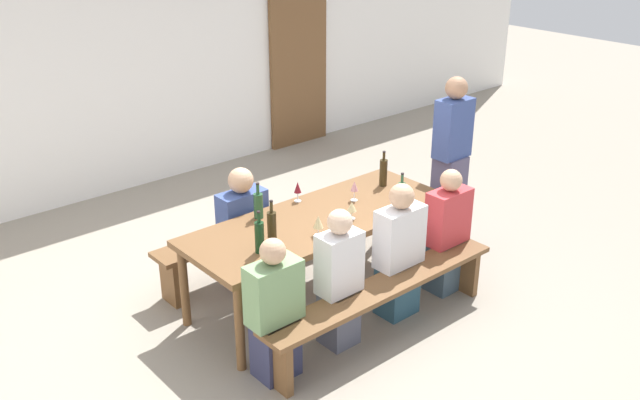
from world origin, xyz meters
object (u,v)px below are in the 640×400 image
at_px(wine_glass_0, 318,222).
at_px(seated_guest_near_0, 275,314).
at_px(wooden_door, 299,66).
at_px(wine_bottle_3, 401,196).
at_px(seated_guest_far_0, 243,231).
at_px(wine_bottle_1, 258,205).
at_px(wine_bottle_2, 259,236).
at_px(seated_guest_near_2, 399,254).
at_px(wine_glass_1, 352,207).
at_px(wine_bottle_0, 383,172).
at_px(wine_glass_2, 298,188).
at_px(tasting_table, 320,225).
at_px(seated_guest_near_1, 339,282).
at_px(seated_guest_near_3, 447,235).
at_px(bench_far, 267,230).
at_px(standing_host, 450,165).
at_px(bench_near, 383,295).
at_px(wine_glass_3, 354,187).
at_px(wine_bottle_4, 272,226).

relative_size(wine_glass_0, seated_guest_near_0, 0.15).
height_order(wooden_door, wine_bottle_3, wooden_door).
bearing_deg(wine_bottle_3, seated_guest_far_0, 135.53).
xyz_separation_m(wine_bottle_1, wine_bottle_2, (-0.34, -0.49, 0.02)).
bearing_deg(seated_guest_near_2, wine_glass_1, 20.50).
relative_size(wine_bottle_0, seated_guest_far_0, 0.30).
relative_size(wooden_door, wine_glass_2, 11.89).
bearing_deg(wine_bottle_1, seated_guest_near_0, -120.67).
bearing_deg(tasting_table, seated_guest_near_1, -118.51).
xyz_separation_m(wine_glass_0, seated_guest_far_0, (-0.13, 0.83, -0.35)).
xyz_separation_m(wine_bottle_0, seated_guest_near_2, (-0.54, -0.72, -0.34)).
bearing_deg(wooden_door, wine_glass_0, -127.13).
bearing_deg(wine_bottle_0, seated_guest_near_3, -86.49).
relative_size(bench_far, wine_glass_0, 13.34).
height_order(wine_bottle_2, wine_bottle_3, wine_bottle_3).
bearing_deg(wooden_door, standing_host, -103.74).
distance_m(bench_far, seated_guest_near_1, 1.37).
distance_m(wooden_door, seated_guest_far_0, 3.82).
bearing_deg(wooden_door, wine_bottle_3, -116.88).
bearing_deg(bench_near, seated_guest_near_0, 170.70).
distance_m(wine_glass_2, standing_host, 1.58).
xyz_separation_m(wine_bottle_0, seated_guest_far_0, (-1.21, 0.45, -0.36)).
bearing_deg(seated_guest_near_3, seated_guest_far_0, 46.98).
relative_size(tasting_table, wine_bottle_1, 7.62).
xyz_separation_m(wine_bottle_2, wine_glass_1, (0.89, -0.02, -0.02)).
distance_m(bench_far, wine_bottle_0, 1.17).
height_order(wooden_door, wine_glass_2, wooden_door).
distance_m(wine_glass_1, wine_glass_3, 0.37).
relative_size(wine_bottle_0, standing_host, 0.20).
relative_size(wooden_door, wine_glass_0, 12.71).
bearing_deg(seated_guest_near_1, bench_far, -13.54).
bearing_deg(wine_bottle_1, standing_host, -9.69).
bearing_deg(wine_bottle_3, wine_glass_3, 110.82).
distance_m(tasting_table, wine_glass_2, 0.41).
relative_size(wooden_door, wine_bottle_2, 6.36).
xyz_separation_m(wine_bottle_1, seated_guest_near_1, (0.06, -0.90, -0.33)).
xyz_separation_m(wooden_door, wine_glass_1, (-2.21, -3.39, -0.20)).
relative_size(wooden_door, seated_guest_near_2, 1.85).
xyz_separation_m(seated_guest_far_0, standing_host, (1.95, -0.61, 0.29)).
xyz_separation_m(bench_near, seated_guest_near_3, (0.90, 0.15, 0.16)).
bearing_deg(wine_bottle_1, wine_bottle_2, -125.30).
bearing_deg(standing_host, wine_bottle_2, 3.65).
bearing_deg(seated_guest_near_2, bench_far, 13.47).
xyz_separation_m(bench_near, wine_bottle_1, (-0.38, 1.05, 0.50)).
xyz_separation_m(wine_bottle_2, standing_host, (2.32, 0.15, -0.07)).
bearing_deg(wine_glass_1, wine_glass_0, -172.70).
height_order(wine_bottle_4, seated_guest_near_1, seated_guest_near_1).
bearing_deg(wine_bottle_3, bench_near, -145.83).
bearing_deg(wine_bottle_2, wine_glass_2, 34.03).
relative_size(wine_glass_1, wine_glass_2, 0.84).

